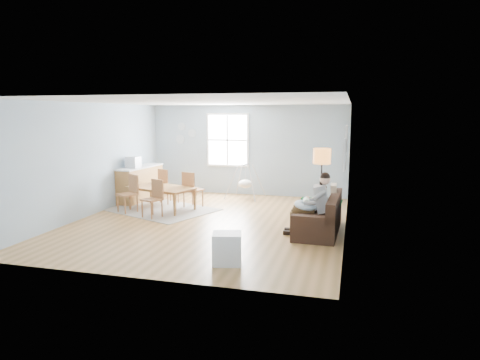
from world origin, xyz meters
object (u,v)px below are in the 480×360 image
(floor_lamp, at_px, (322,163))
(chair_nw, at_px, (166,184))
(baby_swing, at_px, (245,183))
(counter, at_px, (140,183))
(dining_table, at_px, (161,198))
(chair_se, at_px, (154,196))
(storage_cube, at_px, (226,248))
(father, at_px, (314,202))
(toddler, at_px, (319,199))
(chair_ne, at_px, (191,187))
(sofa, at_px, (321,219))
(chair_sw, at_px, (130,191))
(monitor, at_px, (133,162))

(floor_lamp, relative_size, chair_nw, 1.82)
(floor_lamp, relative_size, baby_swing, 1.61)
(floor_lamp, bearing_deg, counter, 158.31)
(dining_table, height_order, chair_se, chair_se)
(chair_nw, bearing_deg, storage_cube, -54.51)
(father, relative_size, toddler, 1.68)
(dining_table, bearing_deg, storage_cube, -33.37)
(chair_ne, xyz_separation_m, counter, (-1.76, 0.57, -0.05))
(sofa, height_order, chair_sw, chair_sw)
(chair_ne, distance_m, counter, 1.85)
(storage_cube, height_order, chair_sw, chair_sw)
(sofa, relative_size, father, 1.52)
(floor_lamp, xyz_separation_m, storage_cube, (-1.33, -2.30, -1.18))
(dining_table, height_order, chair_nw, chair_nw)
(storage_cube, distance_m, dining_table, 4.38)
(floor_lamp, distance_m, chair_ne, 3.86)
(storage_cube, height_order, chair_nw, chair_nw)
(father, relative_size, storage_cube, 2.34)
(chair_sw, bearing_deg, chair_se, -22.47)
(father, bearing_deg, chair_ne, 152.54)
(monitor, bearing_deg, chair_nw, 7.18)
(dining_table, distance_m, baby_swing, 2.65)
(chair_ne, distance_m, baby_swing, 1.93)
(chair_ne, bearing_deg, monitor, 172.49)
(storage_cube, height_order, chair_ne, chair_ne)
(dining_table, relative_size, counter, 0.95)
(monitor, xyz_separation_m, baby_swing, (2.82, 1.39, -0.69))
(chair_sw, xyz_separation_m, chair_ne, (1.31, 0.81, 0.01))
(storage_cube, height_order, chair_se, chair_se)
(sofa, height_order, storage_cube, sofa)
(storage_cube, bearing_deg, toddler, 63.31)
(floor_lamp, relative_size, dining_table, 1.03)
(father, bearing_deg, sofa, 64.45)
(sofa, xyz_separation_m, chair_se, (-3.92, 0.29, 0.23))
(father, bearing_deg, counter, 155.73)
(toddler, relative_size, baby_swing, 0.71)
(sofa, xyz_separation_m, father, (-0.13, -0.27, 0.41))
(dining_table, relative_size, chair_nw, 1.76)
(chair_sw, bearing_deg, storage_cube, -41.24)
(storage_cube, bearing_deg, floor_lamp, 59.91)
(chair_sw, xyz_separation_m, chair_se, (0.83, -0.34, -0.03))
(chair_sw, bearing_deg, baby_swing, 45.95)
(father, height_order, chair_sw, father)
(chair_se, distance_m, chair_nw, 1.55)
(sofa, distance_m, counter, 5.59)
(dining_table, bearing_deg, monitor, 167.79)
(toddler, relative_size, chair_ne, 0.81)
(sofa, xyz_separation_m, floor_lamp, (-0.01, -0.05, 1.17))
(chair_se, bearing_deg, floor_lamp, -5.06)
(dining_table, relative_size, chair_sw, 1.80)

